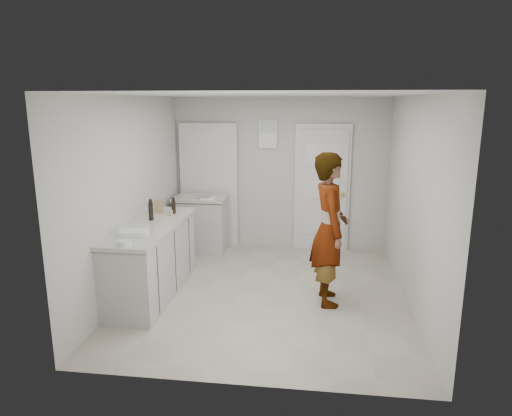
# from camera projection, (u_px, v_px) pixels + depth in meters

# --- Properties ---
(ground) EXTENTS (4.00, 4.00, 0.00)m
(ground) POSITION_uv_depth(u_px,v_px,m) (267.00, 293.00, 5.92)
(ground) COLOR #AFA493
(ground) RESTS_ON ground
(room_shell) EXTENTS (4.00, 4.00, 4.00)m
(room_shell) POSITION_uv_depth(u_px,v_px,m) (269.00, 188.00, 7.59)
(room_shell) COLOR beige
(room_shell) RESTS_ON ground
(main_counter) EXTENTS (0.64, 1.96, 0.93)m
(main_counter) POSITION_uv_depth(u_px,v_px,m) (152.00, 262.00, 5.81)
(main_counter) COLOR #B2B2AD
(main_counter) RESTS_ON ground
(side_counter) EXTENTS (0.84, 0.61, 0.93)m
(side_counter) POSITION_uv_depth(u_px,v_px,m) (201.00, 226.00, 7.48)
(side_counter) COLOR #B2B2AD
(side_counter) RESTS_ON ground
(person) EXTENTS (0.53, 0.73, 1.85)m
(person) POSITION_uv_depth(u_px,v_px,m) (329.00, 229.00, 5.47)
(person) COLOR silver
(person) RESTS_ON ground
(cake_mix_box) EXTENTS (0.11, 0.06, 0.18)m
(cake_mix_box) POSITION_uv_depth(u_px,v_px,m) (159.00, 207.00, 6.26)
(cake_mix_box) COLOR #916948
(cake_mix_box) RESTS_ON main_counter
(spice_jar) EXTENTS (0.05, 0.05, 0.08)m
(spice_jar) POSITION_uv_depth(u_px,v_px,m) (171.00, 213.00, 6.13)
(spice_jar) COLOR tan
(spice_jar) RESTS_ON main_counter
(oil_cruet_a) EXTENTS (0.06, 0.06, 0.23)m
(oil_cruet_a) POSITION_uv_depth(u_px,v_px,m) (174.00, 206.00, 6.22)
(oil_cruet_a) COLOR black
(oil_cruet_a) RESTS_ON main_counter
(oil_cruet_b) EXTENTS (0.06, 0.06, 0.28)m
(oil_cruet_b) POSITION_uv_depth(u_px,v_px,m) (151.00, 210.00, 5.87)
(oil_cruet_b) COLOR black
(oil_cruet_b) RESTS_ON main_counter
(baking_dish) EXTENTS (0.34, 0.26, 0.06)m
(baking_dish) POSITION_uv_depth(u_px,v_px,m) (134.00, 233.00, 5.23)
(baking_dish) COLOR silver
(baking_dish) RESTS_ON main_counter
(egg_bowl) EXTENTS (0.15, 0.15, 0.06)m
(egg_bowl) POSITION_uv_depth(u_px,v_px,m) (125.00, 243.00, 4.86)
(egg_bowl) COLOR silver
(egg_bowl) RESTS_ON main_counter
(papers) EXTENTS (0.27, 0.32, 0.01)m
(papers) POSITION_uv_depth(u_px,v_px,m) (208.00, 198.00, 7.24)
(papers) COLOR white
(papers) RESTS_ON side_counter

